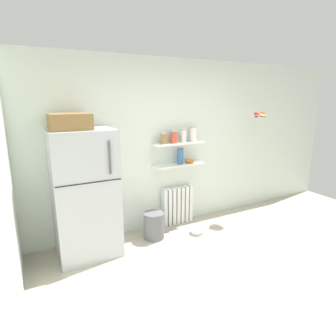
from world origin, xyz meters
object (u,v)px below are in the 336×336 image
refrigerator (85,191)px  pet_food_bowl (197,232)px  trash_bin (154,225)px  vase (180,156)px  storage_jar_2 (184,136)px  storage_jar_1 (174,137)px  storage_jar_0 (164,139)px  radiator (177,205)px  shelf_bowl (190,161)px  storage_jar_3 (193,134)px  hanging_fruit_basket (260,115)px

refrigerator → pet_food_bowl: (1.59, -0.23, -0.84)m
refrigerator → trash_bin: size_ratio=4.66×
vase → pet_food_bowl: bearing=-83.1°
storage_jar_2 → vase: storage_jar_2 is taller
storage_jar_2 → storage_jar_1: bearing=180.0°
storage_jar_0 → radiator: bearing=6.5°
vase → shelf_bowl: size_ratio=1.69×
storage_jar_2 → shelf_bowl: bearing=0.0°
storage_jar_3 → trash_bin: storage_jar_3 is taller
storage_jar_0 → vase: bearing=-0.0°
storage_jar_3 → radiator: bearing=173.5°
storage_jar_0 → storage_jar_3: storage_jar_3 is taller
storage_jar_0 → trash_bin: 1.29m
radiator → vase: size_ratio=2.55×
storage_jar_1 → hanging_fruit_basket: size_ratio=0.69×
pet_food_bowl → storage_jar_3: bearing=67.8°
storage_jar_0 → hanging_fruit_basket: hanging_fruit_basket is taller
storage_jar_1 → vase: bearing=-0.0°
storage_jar_1 → storage_jar_2: (0.17, -0.00, 0.01)m
storage_jar_1 → storage_jar_0: bearing=180.0°
storage_jar_3 → shelf_bowl: 0.43m
storage_jar_1 → storage_jar_2: size_ratio=0.91×
refrigerator → radiator: refrigerator is taller
refrigerator → shelf_bowl: 1.73m
trash_bin → hanging_fruit_basket: 2.48m
pet_food_bowl → hanging_fruit_basket: 2.16m
radiator → vase: 0.82m
storage_jar_2 → storage_jar_3: 0.18m
storage_jar_1 → radiator: bearing=18.9°
radiator → shelf_bowl: 0.76m
vase → hanging_fruit_basket: (1.35, -0.27, 0.61)m
radiator → storage_jar_3: (0.26, -0.03, 1.16)m
trash_bin → pet_food_bowl: bearing=-15.7°
trash_bin → storage_jar_0: bearing=41.3°
vase → shelf_bowl: bearing=0.0°
storage_jar_3 → pet_food_bowl: (-0.18, -0.44, -1.44)m
storage_jar_1 → pet_food_bowl: storage_jar_1 is taller
storage_jar_0 → pet_food_bowl: 1.51m
storage_jar_1 → vase: storage_jar_1 is taller
storage_jar_0 → storage_jar_1: size_ratio=0.87×
vase → shelf_bowl: 0.20m
storage_jar_0 → trash_bin: storage_jar_0 is taller
storage_jar_3 → storage_jar_2: bearing=-180.0°
radiator → hanging_fruit_basket: size_ratio=2.26×
trash_bin → pet_food_bowl: (0.64, -0.18, -0.17)m
hanging_fruit_basket → storage_jar_2: bearing=168.1°
storage_jar_0 → storage_jar_3: size_ratio=0.70×
refrigerator → storage_jar_2: 1.71m
trash_bin → pet_food_bowl: 0.69m
storage_jar_0 → storage_jar_1: bearing=0.0°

